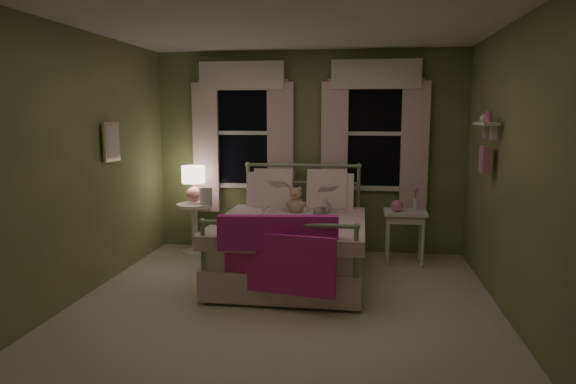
% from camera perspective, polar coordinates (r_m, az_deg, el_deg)
% --- Properties ---
extents(room_shell, '(4.20, 4.20, 4.20)m').
position_cam_1_polar(room_shell, '(4.63, -0.52, 2.56)').
color(room_shell, beige).
rests_on(room_shell, ground).
extents(bed, '(1.58, 2.04, 1.18)m').
position_cam_1_polar(bed, '(5.73, 0.50, -5.58)').
color(bed, white).
rests_on(bed, ground).
extents(pink_throw, '(1.10, 0.30, 0.71)m').
position_cam_1_polar(pink_throw, '(4.69, -1.20, -5.95)').
color(pink_throw, '#D4299C').
rests_on(pink_throw, bed).
extents(child_left, '(0.30, 0.23, 0.73)m').
position_cam_1_polar(child_left, '(6.07, -1.57, 0.52)').
color(child_left, '#F7D1DD').
rests_on(child_left, bed).
extents(child_right, '(0.35, 0.28, 0.68)m').
position_cam_1_polar(child_right, '(6.01, 3.70, 0.19)').
color(child_right, '#F7D1DD').
rests_on(child_right, bed).
extents(book_left, '(0.21, 0.14, 0.26)m').
position_cam_1_polar(book_left, '(5.83, -1.99, 0.45)').
color(book_left, beige).
rests_on(book_left, child_left).
extents(book_right, '(0.22, 0.16, 0.26)m').
position_cam_1_polar(book_right, '(5.76, 3.50, -0.08)').
color(book_right, beige).
rests_on(book_right, child_right).
extents(teddy_bear, '(0.24, 0.20, 0.32)m').
position_cam_1_polar(teddy_bear, '(5.90, 0.85, -1.12)').
color(teddy_bear, tan).
rests_on(teddy_bear, bed).
extents(nightstand_left, '(0.46, 0.46, 0.65)m').
position_cam_1_polar(nightstand_left, '(6.77, -10.34, -3.20)').
color(nightstand_left, white).
rests_on(nightstand_left, ground).
extents(table_lamp, '(0.30, 0.30, 0.47)m').
position_cam_1_polar(table_lamp, '(6.68, -10.46, 1.30)').
color(table_lamp, '#DC8284').
rests_on(table_lamp, nightstand_left).
extents(book_nightstand, '(0.17, 0.23, 0.02)m').
position_cam_1_polar(book_nightstand, '(6.62, -9.79, -1.35)').
color(book_nightstand, beige).
rests_on(book_nightstand, nightstand_left).
extents(nightstand_right, '(0.50, 0.40, 0.64)m').
position_cam_1_polar(nightstand_right, '(6.30, 12.87, -2.94)').
color(nightstand_right, white).
rests_on(nightstand_right, ground).
extents(pink_toy, '(0.14, 0.18, 0.14)m').
position_cam_1_polar(pink_toy, '(6.26, 12.01, -1.51)').
color(pink_toy, pink).
rests_on(pink_toy, nightstand_right).
extents(bud_vase, '(0.06, 0.06, 0.28)m').
position_cam_1_polar(bud_vase, '(6.32, 13.99, -0.74)').
color(bud_vase, white).
rests_on(bud_vase, nightstand_right).
extents(window_left, '(1.34, 0.13, 1.96)m').
position_cam_1_polar(window_left, '(6.77, -5.06, 7.17)').
color(window_left, black).
rests_on(window_left, room_shell).
extents(window_right, '(1.34, 0.13, 1.96)m').
position_cam_1_polar(window_right, '(6.59, 9.60, 7.04)').
color(window_right, black).
rests_on(window_right, room_shell).
extents(wall_shelf, '(0.15, 0.50, 0.60)m').
position_cam_1_polar(wall_shelf, '(5.40, 21.12, 5.22)').
color(wall_shelf, white).
rests_on(wall_shelf, room_shell).
extents(framed_picture, '(0.03, 0.32, 0.42)m').
position_cam_1_polar(framed_picture, '(5.80, -19.02, 5.29)').
color(framed_picture, beige).
rests_on(framed_picture, room_shell).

